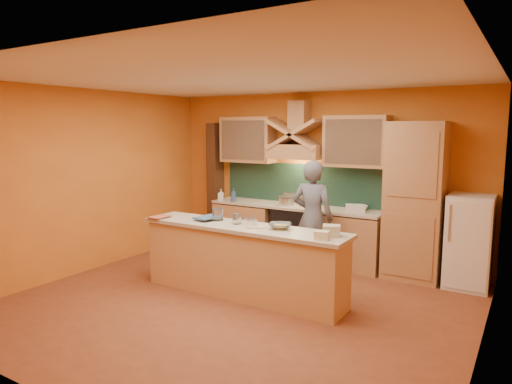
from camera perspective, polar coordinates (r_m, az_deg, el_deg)
The scene contains 36 objects.
floor at distance 5.94m, azimuth -2.47°, elevation -13.78°, with size 5.50×5.00×0.01m, color brown.
ceiling at distance 5.55m, azimuth -2.65°, elevation 14.14°, with size 5.50×5.00×0.01m, color white.
wall_back at distance 7.76m, azimuth 7.84°, elevation 1.95°, with size 5.50×0.02×2.80m, color orange.
wall_front at distance 3.81m, azimuth -24.19°, elevation -4.87°, with size 5.50×0.02×2.80m, color orange.
wall_left at distance 7.46m, azimuth -20.34°, elevation 1.30°, with size 0.02×5.00×2.80m, color orange.
wall_right at distance 4.65m, azimuth 26.79°, elevation -2.80°, with size 0.02×5.00×2.80m, color orange.
base_cabinet_left at distance 8.24m, azimuth -1.15°, elevation -4.46°, with size 1.10×0.60×0.86m, color tan.
base_cabinet_right at distance 7.41m, azimuth 11.38°, elevation -6.03°, with size 1.10×0.60×0.86m, color tan.
counter_top at distance 7.69m, azimuth 4.82°, elevation -1.82°, with size 3.00×0.62×0.04m, color beige.
stove at distance 7.77m, azimuth 4.78°, elevation -5.09°, with size 0.60×0.58×0.90m, color black.
backsplash at distance 7.89m, azimuth 5.78°, elevation 0.99°, with size 3.00×0.03×0.70m, color #173329.
range_hood at distance 7.63m, azimuth 5.07°, elevation 5.06°, with size 0.92×0.50×0.24m, color tan.
hood_chimney at distance 7.71m, azimuth 5.46°, elevation 9.39°, with size 0.30×0.30×0.50m, color tan.
upper_cabinet_left at distance 8.18m, azimuth -1.00°, elevation 6.54°, with size 1.00×0.35×0.80m, color tan.
upper_cabinet_right at distance 7.30m, azimuth 12.43°, elevation 6.19°, with size 1.00×0.35×0.80m, color tan.
pantry_column at distance 7.00m, azimuth 19.24°, elevation -1.12°, with size 0.80×0.60×2.30m, color tan.
fridge at distance 6.98m, azimuth 25.10°, elevation -5.64°, with size 0.58×0.60×1.30m, color white.
trim_column_left at distance 8.69m, azimuth -5.07°, elevation 0.97°, with size 0.20×0.30×2.30m, color #472816.
island_body at distance 6.09m, azimuth -1.69°, elevation -8.86°, with size 2.80×0.55×0.88m, color tan.
island_top at distance 5.97m, azimuth -1.71°, elevation -4.44°, with size 2.90×0.62×0.05m, color beige.
person at distance 6.89m, azimuth 7.08°, elevation -3.24°, with size 0.63×0.42×1.74m, color slate.
pot_large at distance 7.68m, azimuth 3.76°, elevation -1.25°, with size 0.25×0.25×0.15m, color silver.
pot_small at distance 7.65m, azimuth 6.17°, elevation -1.29°, with size 0.22×0.22×0.16m, color #AFAFB6.
soap_bottle_a at distance 8.16m, azimuth -4.39°, elevation -0.36°, with size 0.09×0.10×0.21m, color silver.
soap_bottle_b at distance 8.03m, azimuth -2.84°, elevation -0.38°, with size 0.09×0.09×0.24m, color #324D8A.
bowl_back at distance 7.36m, azimuth 12.79°, elevation -1.95°, with size 0.26×0.26×0.08m, color silver.
dish_rack at distance 7.26m, azimuth 12.30°, elevation -1.98°, with size 0.29×0.23×0.10m, color white.
book_lower at distance 6.66m, azimuth -12.60°, elevation -2.98°, with size 0.21×0.29×0.03m, color #B75B41.
book_upper at distance 6.43m, azimuth -6.82°, elevation -3.04°, with size 0.26×0.35×0.03m, color #3C5E84.
jar_large at distance 6.30m, azimuth -4.81°, elevation -2.81°, with size 0.15×0.15×0.16m, color silver.
jar_small at distance 6.05m, azimuth -2.38°, elevation -3.38°, with size 0.13×0.13×0.13m, color silver.
kitchen_scale at distance 5.88m, azimuth -0.68°, elevation -3.90°, with size 0.11×0.11×0.10m, color white.
mixing_bowl at distance 5.77m, azimuth 3.04°, elevation -4.26°, with size 0.29×0.29×0.07m, color silver.
cloth at distance 5.85m, azimuth -0.06°, elevation -4.35°, with size 0.25×0.19×0.02m, color beige.
grocery_bag_a at distance 5.44m, azimuth 9.42°, elevation -4.78°, with size 0.20×0.16×0.13m, color beige.
grocery_bag_b at distance 5.26m, azimuth 8.23°, elevation -5.37°, with size 0.16×0.13×0.10m, color beige.
Camera 1 is at (3.10, -4.57, 2.20)m, focal length 32.00 mm.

